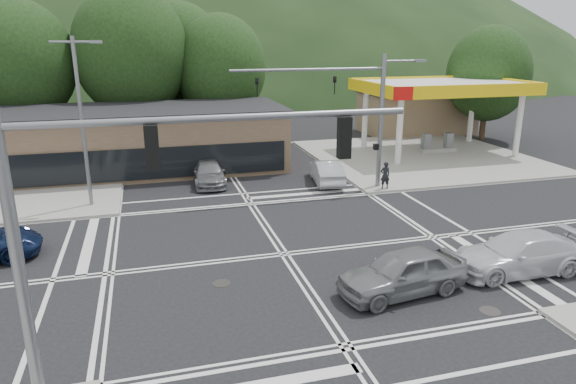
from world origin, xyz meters
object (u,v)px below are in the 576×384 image
object	(u,v)px
car_silver_east	(519,253)
pedestrian	(385,175)
car_grey_center	(402,272)
car_northbound	(209,173)
car_queue_a	(326,171)
car_queue_b	(240,156)

from	to	relation	value
car_silver_east	pedestrian	size ratio (longest dim) A/B	3.27
car_grey_center	car_northbound	world-z (taller)	car_grey_center
car_queue_a	car_queue_b	size ratio (longest dim) A/B	1.07
car_silver_east	car_grey_center	bearing A→B (deg)	-83.77
car_grey_center	car_silver_east	xyz separation A→B (m)	(5.25, 0.37, -0.04)
car_queue_b	car_silver_east	bearing A→B (deg)	113.18
car_grey_center	car_queue_a	xyz separation A→B (m)	(2.30, 14.61, -0.07)
car_grey_center	car_queue_b	xyz separation A→B (m)	(-2.16, 20.40, -0.10)
car_grey_center	car_queue_a	size ratio (longest dim) A/B	1.06
car_northbound	pedestrian	xyz separation A→B (m)	(10.01, -4.49, 0.29)
car_grey_center	car_silver_east	size ratio (longest dim) A/B	0.90
car_queue_a	car_silver_east	bearing A→B (deg)	110.24
car_silver_east	pedestrian	xyz separation A→B (m)	(-0.12, 11.63, 0.19)
car_grey_center	car_northbound	distance (m)	17.20
car_silver_east	car_northbound	xyz separation A→B (m)	(-10.13, 16.13, -0.10)
car_northbound	car_queue_b	bearing A→B (deg)	58.09
car_grey_center	car_silver_east	distance (m)	5.26
car_grey_center	car_queue_b	distance (m)	20.51
car_northbound	car_queue_a	bearing A→B (deg)	-11.70
car_silver_east	car_queue_a	distance (m)	14.54
car_queue_b	car_northbound	bearing A→B (deg)	57.98
car_grey_center	car_northbound	bearing A→B (deg)	-171.41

